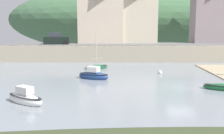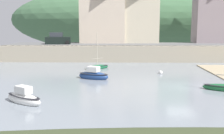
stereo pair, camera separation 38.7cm
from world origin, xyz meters
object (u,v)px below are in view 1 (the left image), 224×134
object	(u,v)px
waterfront_building_centre	(133,12)
sailboat_far_left	(96,67)
waterfront_building_right	(210,12)
mooring_buoy	(160,72)
sailboat_tall_mast	(93,75)
parked_car_near_slipway	(56,39)
waterfront_building_left	(101,13)
church_with_spire	(211,6)
dinghy_open_wooden	(25,98)

from	to	relation	value
waterfront_building_centre	sailboat_far_left	xyz separation A→B (m)	(-5.70, -15.12, -7.60)
waterfront_building_right	mooring_buoy	size ratio (longest dim) A/B	23.53
waterfront_building_centre	mooring_buoy	size ratio (longest dim) A/B	23.32
sailboat_tall_mast	parked_car_near_slipway	distance (m)	19.04
parked_car_near_slipway	mooring_buoy	bearing A→B (deg)	-50.09
waterfront_building_centre	sailboat_far_left	bearing A→B (deg)	-110.66
waterfront_building_left	waterfront_building_right	world-z (taller)	waterfront_building_right
mooring_buoy	sailboat_tall_mast	bearing A→B (deg)	-157.42
church_with_spire	mooring_buoy	distance (m)	27.78
mooring_buoy	waterfront_building_right	bearing A→B (deg)	57.99
waterfront_building_centre	sailboat_far_left	world-z (taller)	waterfront_building_centre
parked_car_near_slipway	dinghy_open_wooden	bearing A→B (deg)	-89.68
waterfront_building_left	sailboat_far_left	xyz separation A→B (m)	(0.09, -15.12, -7.37)
waterfront_building_left	waterfront_building_right	bearing A→B (deg)	0.00
mooring_buoy	church_with_spire	bearing A→B (deg)	59.72
waterfront_building_right	sailboat_tall_mast	distance (m)	29.97
waterfront_building_right	sailboat_tall_mast	bearing A→B (deg)	-131.34
church_with_spire	dinghy_open_wooden	xyz separation A→B (m)	(-24.98, -34.92, -8.85)
dinghy_open_wooden	waterfront_building_right	bearing A→B (deg)	86.78
dinghy_open_wooden	parked_car_near_slipway	bearing A→B (deg)	130.86
waterfront_building_left	mooring_buoy	size ratio (longest dim) A/B	22.40
sailboat_far_left	sailboat_tall_mast	world-z (taller)	sailboat_far_left
sailboat_far_left	parked_car_near_slipway	world-z (taller)	sailboat_far_left
waterfront_building_left	dinghy_open_wooden	distance (m)	32.01
waterfront_building_left	waterfront_building_centre	distance (m)	5.79
waterfront_building_left	church_with_spire	world-z (taller)	church_with_spire
church_with_spire	dinghy_open_wooden	distance (m)	43.83
waterfront_building_left	waterfront_building_right	distance (m)	19.38
dinghy_open_wooden	mooring_buoy	bearing A→B (deg)	80.13
waterfront_building_right	dinghy_open_wooden	world-z (taller)	waterfront_building_right
sailboat_far_left	mooring_buoy	world-z (taller)	sailboat_far_left
sailboat_tall_mast	dinghy_open_wooden	world-z (taller)	sailboat_tall_mast
sailboat_tall_mast	dinghy_open_wooden	xyz separation A→B (m)	(-4.24, -9.13, -0.01)
waterfront_building_left	parked_car_near_slipway	size ratio (longest dim) A/B	2.40
sailboat_far_left	parked_car_near_slipway	size ratio (longest dim) A/B	1.10
waterfront_building_right	church_with_spire	bearing A→B (deg)	68.63
waterfront_building_left	waterfront_building_right	size ratio (longest dim) A/B	0.95
parked_car_near_slipway	waterfront_building_right	bearing A→B (deg)	2.96
waterfront_building_centre	parked_car_near_slipway	bearing A→B (deg)	-160.97
parked_car_near_slipway	waterfront_building_centre	bearing A→B (deg)	12.40
waterfront_building_left	waterfront_building_centre	size ratio (longest dim) A/B	0.96
church_with_spire	mooring_buoy	world-z (taller)	church_with_spire
parked_car_near_slipway	waterfront_building_left	bearing A→B (deg)	25.17
waterfront_building_centre	sailboat_tall_mast	bearing A→B (deg)	-104.36
dinghy_open_wooden	mooring_buoy	distance (m)	16.96
waterfront_building_right	parked_car_near_slipway	xyz separation A→B (m)	(-26.63, -4.50, -4.67)
sailboat_tall_mast	church_with_spire	bearing A→B (deg)	73.25
waterfront_building_centre	sailboat_tall_mast	distance (m)	23.69
waterfront_building_right	church_with_spire	distance (m)	4.50
dinghy_open_wooden	mooring_buoy	xyz separation A→B (m)	(11.74, 12.24, -0.22)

